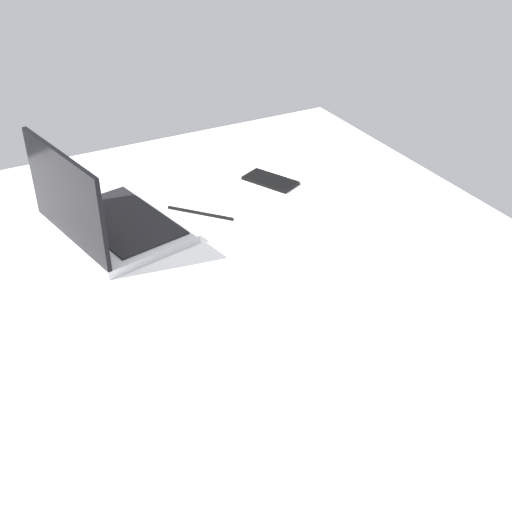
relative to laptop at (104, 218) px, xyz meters
The scene contains 4 objects.
bed_mattress 48.88cm from the laptop, 158.60° to the right, with size 180.00×140.00×18.00cm, color white.
laptop is the anchor object (origin of this frame).
cell_phone 46.53cm from the laptop, 82.58° to the right, with size 6.80×14.00×0.80cm, color black.
charger_cable 23.16cm from the laptop, 93.10° to the right, with size 17.00×0.60×0.60cm, color black.
Camera 1 is at (-85.54, 47.08, 95.82)cm, focal length 46.29 mm.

